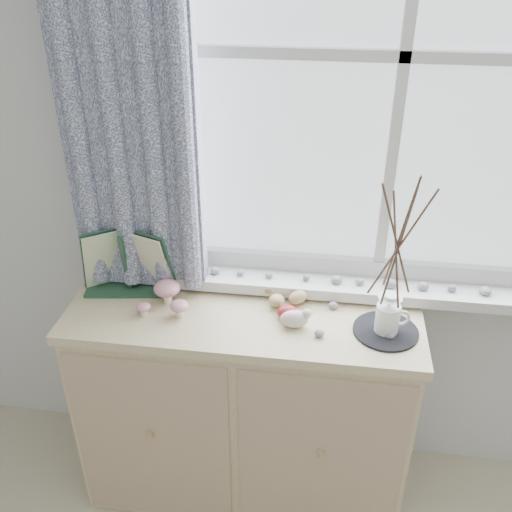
% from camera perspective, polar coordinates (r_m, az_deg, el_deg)
% --- Properties ---
extents(sideboard, '(1.20, 0.45, 0.85)m').
position_cam_1_polar(sideboard, '(2.21, -1.16, -14.57)').
color(sideboard, beige).
rests_on(sideboard, ground).
extents(botanical_book, '(0.37, 0.18, 0.25)m').
position_cam_1_polar(botanical_book, '(2.00, -13.11, -0.89)').
color(botanical_book, '#21442F').
rests_on(botanical_book, sideboard).
extents(toadstool_cluster, '(0.18, 0.15, 0.09)m').
position_cam_1_polar(toadstool_cluster, '(1.95, -8.88, -3.87)').
color(toadstool_cluster, white).
rests_on(toadstool_cluster, sideboard).
extents(wooden_eggs, '(0.16, 0.17, 0.07)m').
position_cam_1_polar(wooden_eggs, '(1.95, 2.62, -4.32)').
color(wooden_eggs, tan).
rests_on(wooden_eggs, sideboard).
extents(songbird_figurine, '(0.13, 0.07, 0.07)m').
position_cam_1_polar(songbird_figurine, '(1.85, 3.86, -6.20)').
color(songbird_figurine, silver).
rests_on(songbird_figurine, sideboard).
extents(crocheted_doily, '(0.21, 0.21, 0.01)m').
position_cam_1_polar(crocheted_doily, '(1.89, 12.83, -7.32)').
color(crocheted_doily, black).
rests_on(crocheted_doily, sideboard).
extents(twig_pitcher, '(0.24, 0.24, 0.58)m').
position_cam_1_polar(twig_pitcher, '(1.71, 14.07, 1.49)').
color(twig_pitcher, white).
rests_on(twig_pitcher, crocheted_doily).
extents(sideboard_pebbles, '(0.33, 0.23, 0.02)m').
position_cam_1_polar(sideboard_pebbles, '(1.91, 7.84, -6.05)').
color(sideboard_pebbles, gray).
rests_on(sideboard_pebbles, sideboard).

